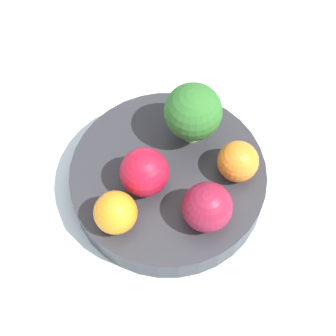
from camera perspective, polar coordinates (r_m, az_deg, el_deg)
ground_plane at (r=0.65m, az=0.00°, el=-2.75°), size 6.00×6.00×0.00m
table_surface at (r=0.65m, az=0.00°, el=-2.35°), size 1.20×1.20×0.02m
bowl at (r=0.62m, az=0.00°, el=-1.22°), size 0.21×0.21×0.03m
broccoli at (r=0.59m, az=2.57°, el=5.67°), size 0.06×0.06×0.08m
apple_red at (r=0.58m, az=-2.41°, el=-0.42°), size 0.05×0.05×0.05m
apple_green at (r=0.56m, az=4.02°, el=-3.99°), size 0.05×0.05×0.05m
orange_front at (r=0.59m, az=7.12°, el=0.66°), size 0.04×0.04×0.04m
orange_back at (r=0.56m, az=-5.36°, el=-4.54°), size 0.04×0.04×0.04m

